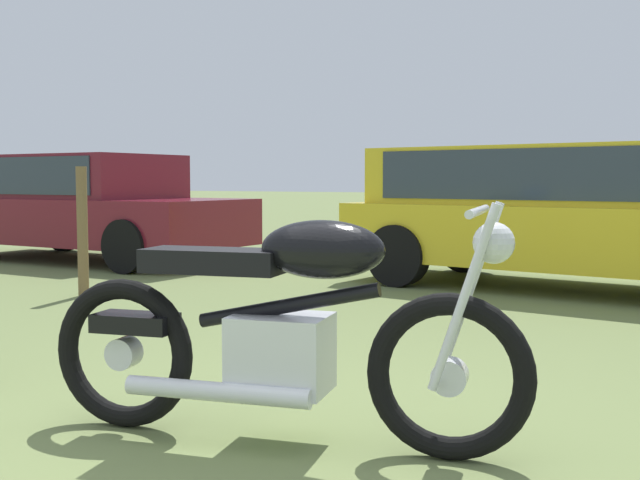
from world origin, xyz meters
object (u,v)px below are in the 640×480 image
car_burgundy (87,202)px  car_yellow (553,206)px  motorcycle_black (282,329)px  fence_post_wooden (82,232)px

car_burgundy → car_yellow: same height
motorcycle_black → car_burgundy: (-6.25, 5.15, 0.32)m
car_burgundy → car_yellow: size_ratio=0.96×
motorcycle_black → car_yellow: 5.36m
car_burgundy → motorcycle_black: bearing=-37.5°
car_burgundy → car_yellow: (6.19, 0.20, 0.04)m
motorcycle_black → car_burgundy: 8.10m
fence_post_wooden → car_burgundy: bearing=134.3°
motorcycle_black → fence_post_wooden: fence_post_wooden is taller
motorcycle_black → car_burgundy: bearing=128.7°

